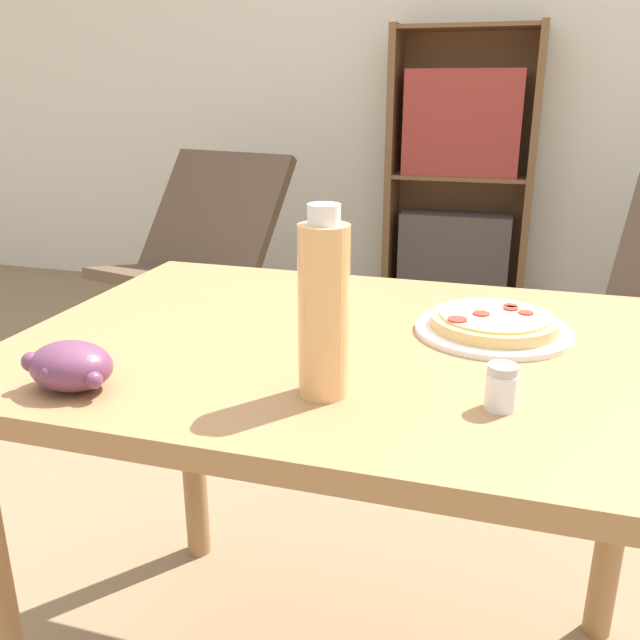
# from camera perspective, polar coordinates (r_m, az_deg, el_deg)

# --- Properties ---
(ground_plane) EXTENTS (14.00, 14.00, 0.00)m
(ground_plane) POSITION_cam_1_polar(r_m,az_deg,el_deg) (1.68, 0.18, -25.23)
(ground_plane) COLOR #897051
(wall_back) EXTENTS (8.00, 0.05, 2.60)m
(wall_back) POSITION_cam_1_polar(r_m,az_deg,el_deg) (3.80, 12.27, 20.57)
(wall_back) COLOR silver
(wall_back) RESTS_ON ground_plane
(dining_table) EXTENTS (1.11, 0.79, 0.78)m
(dining_table) POSITION_cam_1_polar(r_m,az_deg,el_deg) (1.17, 2.82, -7.10)
(dining_table) COLOR #A37549
(dining_table) RESTS_ON ground_plane
(pizza_on_plate) EXTENTS (0.26, 0.26, 0.04)m
(pizza_on_plate) POSITION_cam_1_polar(r_m,az_deg,el_deg) (1.18, 14.40, -0.39)
(pizza_on_plate) COLOR white
(pizza_on_plate) RESTS_ON dining_table
(grape_bunch) EXTENTS (0.13, 0.09, 0.07)m
(grape_bunch) POSITION_cam_1_polar(r_m,az_deg,el_deg) (0.99, -20.31, -3.69)
(grape_bunch) COLOR #6B3856
(grape_bunch) RESTS_ON dining_table
(drink_bottle) EXTENTS (0.07, 0.07, 0.26)m
(drink_bottle) POSITION_cam_1_polar(r_m,az_deg,el_deg) (0.88, 0.32, 0.98)
(drink_bottle) COLOR #EFB270
(drink_bottle) RESTS_ON dining_table
(salt_shaker) EXTENTS (0.04, 0.04, 0.06)m
(salt_shaker) POSITION_cam_1_polar(r_m,az_deg,el_deg) (0.90, 15.02, -5.51)
(salt_shaker) COLOR white
(salt_shaker) RESTS_ON dining_table
(lounge_chair_near) EXTENTS (0.80, 0.89, 0.88)m
(lounge_chair_near) POSITION_cam_1_polar(r_m,az_deg,el_deg) (3.20, -10.43, 2.65)
(lounge_chair_near) COLOR slate
(lounge_chair_near) RESTS_ON ground_plane
(bookshelf) EXTENTS (0.74, 0.29, 1.47)m
(bookshelf) POSITION_cam_1_polar(r_m,az_deg,el_deg) (3.65, 11.60, 10.79)
(bookshelf) COLOR brown
(bookshelf) RESTS_ON ground_plane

